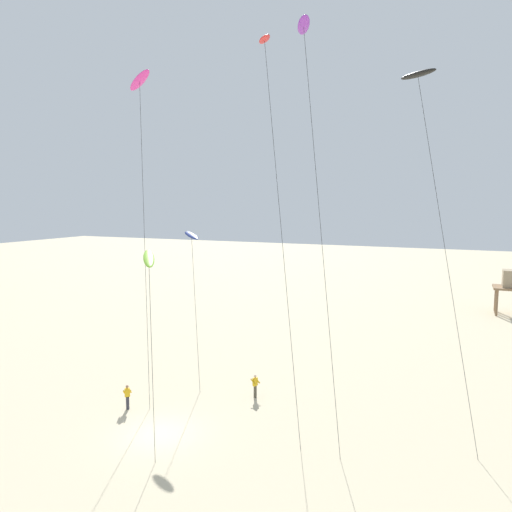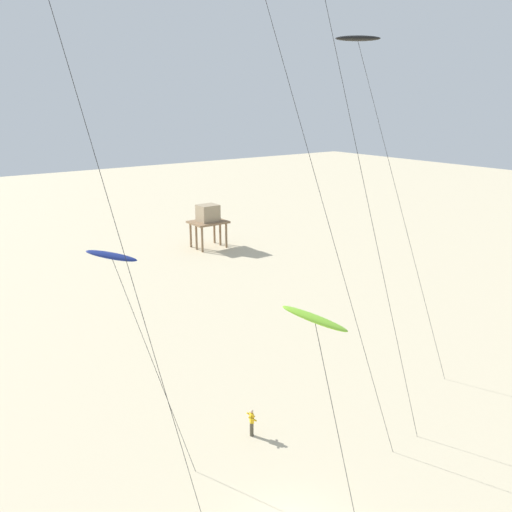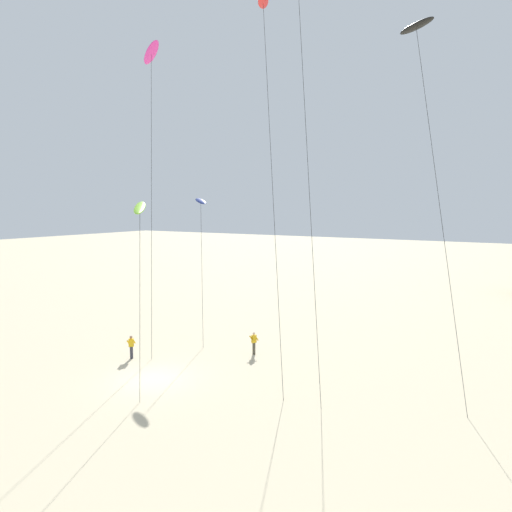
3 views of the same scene
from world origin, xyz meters
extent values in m
plane|color=beige|center=(0.00, 0.00, 0.00)|extent=(260.00, 260.00, 0.00)
ellipsoid|color=#8CD833|center=(0.13, -0.87, 10.76)|extent=(2.03, 2.34, 0.94)
cylinder|color=#262626|center=(0.89, -1.84, 5.34)|extent=(1.55, 1.96, 10.68)
ellipsoid|color=navy|center=(-3.42, 9.50, 11.31)|extent=(2.34, 1.99, 0.76)
cylinder|color=#262626|center=(-2.22, 7.98, 5.61)|extent=(2.43, 3.09, 11.23)
ellipsoid|color=black|center=(13.14, 10.06, 21.98)|extent=(2.68, 2.24, 0.35)
cylinder|color=#262626|center=(15.33, 7.27, 10.92)|extent=(4.41, 5.61, 21.85)
ellipsoid|color=red|center=(3.59, 7.61, 24.64)|extent=(2.02, 2.97, 0.89)
cylinder|color=#262626|center=(6.01, 4.53, 12.27)|extent=(4.88, 6.21, 24.55)
cylinder|color=#262626|center=(8.63, 4.12, 12.34)|extent=(4.09, 5.20, 24.69)
ellipsoid|color=#D8339E|center=(-6.10, 6.95, 22.82)|extent=(3.22, 2.37, 1.15)
cylinder|color=#262626|center=(-4.38, 4.77, 11.36)|extent=(3.47, 4.41, 22.72)
cylinder|color=#4C4738|center=(3.09, 7.20, 0.44)|extent=(0.22, 0.22, 0.88)
cube|color=gold|center=(3.09, 7.20, 1.17)|extent=(0.31, 0.39, 0.58)
sphere|color=beige|center=(3.09, 7.20, 1.57)|extent=(0.20, 0.20, 0.20)
cylinder|color=gold|center=(3.18, 7.40, 1.22)|extent=(0.50, 0.28, 0.39)
cylinder|color=gold|center=(3.01, 6.99, 1.22)|extent=(0.50, 0.28, 0.39)
cylinder|color=#33333D|center=(-4.02, 1.97, 0.44)|extent=(0.22, 0.22, 0.88)
cube|color=gold|center=(-4.02, 1.97, 1.17)|extent=(0.39, 0.36, 0.58)
sphere|color=#9E7051|center=(-4.02, 1.97, 1.57)|extent=(0.20, 0.20, 0.20)
cylinder|color=gold|center=(-4.20, 1.85, 1.22)|extent=(0.36, 0.46, 0.39)
cylinder|color=gold|center=(-3.84, 2.10, 1.22)|extent=(0.36, 0.46, 0.39)
camera|label=1|loc=(16.25, -22.56, 13.87)|focal=33.22mm
camera|label=2|loc=(-12.16, -13.97, 18.42)|focal=37.16mm
camera|label=3|loc=(18.74, -19.14, 10.76)|focal=30.09mm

